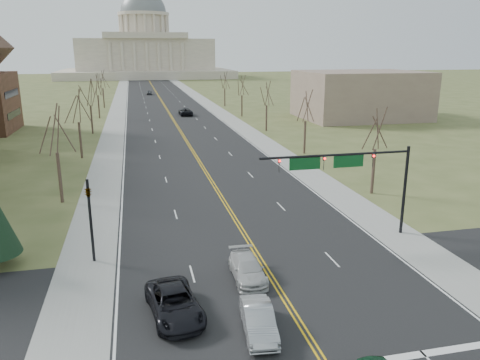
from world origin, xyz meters
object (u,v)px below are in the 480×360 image
signal_mast (347,168)px  car_sb_inner_second (247,269)px  car_sb_inner_lead (259,320)px  car_far_nb (185,112)px  signal_left (90,211)px  car_far_sb (149,92)px  car_sb_outer_lead (174,303)px

signal_mast → car_sb_inner_second: 11.45m
car_sb_inner_lead → car_far_nb: 86.21m
signal_left → car_far_nb: size_ratio=1.02×
car_far_nb → car_sb_inner_second: bearing=85.2°
signal_left → car_far_sb: (8.77, 128.67, -2.98)m
signal_left → car_sb_outer_lead: (4.92, -8.36, -2.93)m
car_sb_inner_lead → signal_left: bearing=135.4°
car_sb_inner_second → car_far_nb: car_far_nb is taller
signal_mast → car_far_nb: (-4.10, 75.05, -4.93)m
signal_left → car_sb_inner_second: size_ratio=1.25×
signal_mast → car_far_sb: size_ratio=2.85×
car_sb_inner_lead → car_far_nb: car_far_nb is taller
car_sb_outer_lead → car_far_nb: bearing=75.4°
signal_mast → signal_left: 19.06m
signal_mast → car_sb_inner_lead: bearing=-132.0°
car_sb_inner_lead → car_far_sb: same height
signal_mast → car_far_nb: signal_mast is taller
signal_left → car_far_sb: size_ratio=1.41×
signal_mast → car_far_sb: signal_mast is taller
car_sb_inner_lead → car_far_nb: size_ratio=0.75×
signal_left → car_sb_inner_second: 11.50m
car_far_nb → car_sb_inner_lead: bearing=84.9°
car_sb_outer_lead → car_far_sb: car_sb_outer_lead is taller
signal_mast → car_sb_inner_second: bearing=-151.2°
car_sb_inner_second → car_far_nb: 80.15m
signal_mast → car_far_sb: bearing=94.5°
car_sb_inner_lead → car_sb_outer_lead: car_sb_outer_lead is taller
car_sb_outer_lead → car_far_sb: 137.08m
signal_left → car_sb_inner_lead: (9.07, -10.96, -2.98)m
car_far_nb → car_far_sb: bearing=-84.8°
signal_left → car_far_sb: bearing=86.1°
signal_mast → car_far_sb: (-10.18, 128.67, -5.03)m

